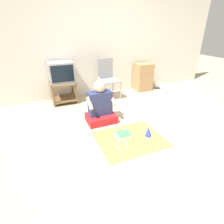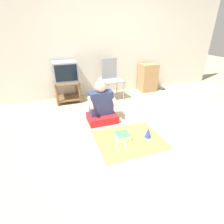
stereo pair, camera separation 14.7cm
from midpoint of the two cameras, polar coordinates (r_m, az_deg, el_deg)
name	(u,v)px [view 2 (the right image)]	position (r m, az deg, el deg)	size (l,w,h in m)	color
ground_plane	(148,130)	(3.14, 12.90, -5.68)	(16.00, 16.00, 0.00)	tan
wall_back	(109,42)	(4.57, 0.02, 21.90)	(6.40, 0.06, 2.55)	beige
tv_stand	(67,90)	(4.24, -13.39, 7.12)	(0.57, 0.51, 0.48)	brown
tv	(65,72)	(4.14, -14.03, 12.66)	(0.53, 0.43, 0.45)	#99999E
folding_chair	(111,76)	(4.28, 0.73, 11.61)	(0.50, 0.46, 0.94)	gray
cardboard_box_stack	(148,78)	(4.94, 12.43, 10.88)	(0.44, 0.38, 0.73)	#A87F51
book_pile	(162,90)	(5.12, 16.82, 6.95)	(0.18, 0.13, 0.05)	beige
person_seated	(101,107)	(3.22, -2.16, 1.79)	(0.53, 0.41, 0.85)	red
party_cloth	(129,140)	(2.84, 7.17, -8.95)	(1.04, 0.85, 0.01)	#EFA84C
birthday_cake	(122,136)	(2.82, 4.91, -7.80)	(0.23, 0.23, 0.16)	#F4E0C6
party_hat_blue	(148,132)	(2.89, 13.14, -6.56)	(0.11, 0.11, 0.17)	blue
plastic_spoon_near	(125,144)	(2.71, 5.88, -10.50)	(0.07, 0.14, 0.01)	white
plastic_spoon_far	(116,148)	(2.64, 3.00, -11.54)	(0.04, 0.15, 0.01)	white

